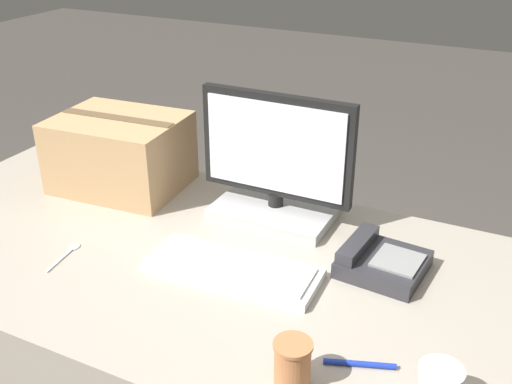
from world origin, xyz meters
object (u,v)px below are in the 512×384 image
monitor (276,171)px  keyboard (233,269)px  desk_phone (380,261)px  cardboard_box (121,152)px  spoon (68,252)px  paper_cup_left (292,363)px  pen_marker (360,364)px

monitor → keyboard: (0.03, -0.32, -0.13)m
monitor → desk_phone: bearing=-22.5°
keyboard → monitor: bearing=92.9°
cardboard_box → keyboard: bearing=-27.4°
desk_phone → cardboard_box: size_ratio=0.52×
keyboard → cardboard_box: (-0.55, 0.29, 0.10)m
spoon → monitor: bearing=-51.3°
paper_cup_left → spoon: bearing=166.7°
keyboard → desk_phone: 0.37m
monitor → desk_phone: monitor is taller
desk_phone → paper_cup_left: 0.45m
desk_phone → cardboard_box: (-0.87, 0.11, 0.09)m
keyboard → cardboard_box: bearing=150.0°
cardboard_box → pen_marker: 1.05m
monitor → desk_phone: size_ratio=2.11×
keyboard → spoon: keyboard is taller
paper_cup_left → desk_phone: bearing=84.0°
spoon → pen_marker: (0.81, -0.07, 0.00)m
desk_phone → spoon: bearing=-154.3°
spoon → pen_marker: size_ratio=1.04×
spoon → cardboard_box: 0.43m
paper_cup_left → keyboard: bearing=135.0°
spoon → paper_cup_left: bearing=-111.6°
spoon → pen_marker: bearing=-103.0°
paper_cup_left → pen_marker: 0.15m
monitor → paper_cup_left: (0.31, -0.60, -0.09)m
monitor → paper_cup_left: bearing=-62.8°
spoon → cardboard_box: size_ratio=0.36×
cardboard_box → pen_marker: size_ratio=2.91×
desk_phone → cardboard_box: 0.89m
monitor → keyboard: 0.35m
spoon → cardboard_box: cardboard_box is taller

